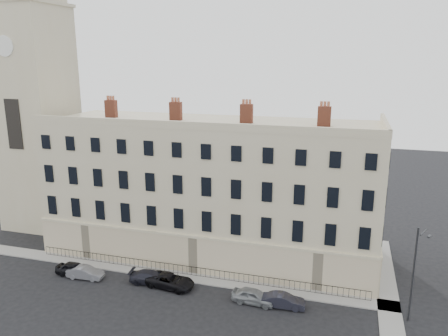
{
  "coord_description": "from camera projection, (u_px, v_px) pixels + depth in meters",
  "views": [
    {
      "loc": [
        8.54,
        -32.66,
        21.7
      ],
      "look_at": [
        -3.88,
        10.0,
        10.45
      ],
      "focal_mm": 35.0,
      "sensor_mm": 36.0,
      "label": 1
    }
  ],
  "objects": [
    {
      "name": "ground",
      "position": [
        235.0,
        314.0,
        38.04
      ],
      "size": [
        160.0,
        160.0,
        0.0
      ],
      "primitive_type": "plane",
      "color": "black",
      "rests_on": "ground"
    },
    {
      "name": "terrace",
      "position": [
        211.0,
        188.0,
        48.95
      ],
      "size": [
        36.22,
        12.22,
        17.0
      ],
      "color": "#C6B893",
      "rests_on": "ground"
    },
    {
      "name": "church_tower",
      "position": [
        33.0,
        83.0,
        54.62
      ],
      "size": [
        8.0,
        8.13,
        44.0
      ],
      "color": "#C6B893",
      "rests_on": "ground"
    },
    {
      "name": "pavement_terrace",
      "position": [
        154.0,
        272.0,
        45.39
      ],
      "size": [
        48.0,
        2.0,
        0.12
      ],
      "primitive_type": "cube",
      "color": "gray",
      "rests_on": "ground"
    },
    {
      "name": "pavement_east_return",
      "position": [
        386.0,
        290.0,
        41.95
      ],
      "size": [
        2.0,
        24.0,
        0.12
      ],
      "primitive_type": "cube",
      "color": "gray",
      "rests_on": "ground"
    },
    {
      "name": "railings",
      "position": [
        192.0,
        271.0,
        44.56
      ],
      "size": [
        35.0,
        0.04,
        0.96
      ],
      "color": "black",
      "rests_on": "ground"
    },
    {
      "name": "car_a",
      "position": [
        75.0,
        269.0,
        44.69
      ],
      "size": [
        4.04,
        1.75,
        1.36
      ],
      "primitive_type": "imported",
      "rotation": [
        0.0,
        0.0,
        1.61
      ],
      "color": "black",
      "rests_on": "ground"
    },
    {
      "name": "car_b",
      "position": [
        85.0,
        273.0,
        44.09
      ],
      "size": [
        3.81,
        1.52,
        1.23
      ],
      "primitive_type": "imported",
      "rotation": [
        0.0,
        0.0,
        1.63
      ],
      "color": "slate",
      "rests_on": "ground"
    },
    {
      "name": "car_c",
      "position": [
        151.0,
        277.0,
        43.09
      ],
      "size": [
        4.54,
        2.25,
        1.27
      ],
      "primitive_type": "imported",
      "rotation": [
        0.0,
        0.0,
        1.68
      ],
      "color": "black",
      "rests_on": "ground"
    },
    {
      "name": "car_d",
      "position": [
        170.0,
        281.0,
        42.37
      ],
      "size": [
        4.98,
        2.68,
        1.33
      ],
      "primitive_type": "imported",
      "rotation": [
        0.0,
        0.0,
        1.47
      ],
      "color": "black",
      "rests_on": "ground"
    },
    {
      "name": "car_e",
      "position": [
        254.0,
        296.0,
        39.6
      ],
      "size": [
        4.13,
        1.9,
        1.37
      ],
      "primitive_type": "imported",
      "rotation": [
        0.0,
        0.0,
        1.5
      ],
      "color": "gray",
      "rests_on": "ground"
    },
    {
      "name": "car_f",
      "position": [
        283.0,
        301.0,
        38.94
      ],
      "size": [
        3.94,
        1.6,
        1.27
      ],
      "primitive_type": "imported",
      "rotation": [
        0.0,
        0.0,
        1.64
      ],
      "color": "#21212C",
      "rests_on": "ground"
    },
    {
      "name": "streetlamp",
      "position": [
        414.0,
        271.0,
        35.87
      ],
      "size": [
        0.9,
        1.71,
        8.46
      ],
      "rotation": [
        0.0,
        0.0,
        -0.43
      ],
      "color": "#2D2F32",
      "rests_on": "ground"
    }
  ]
}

